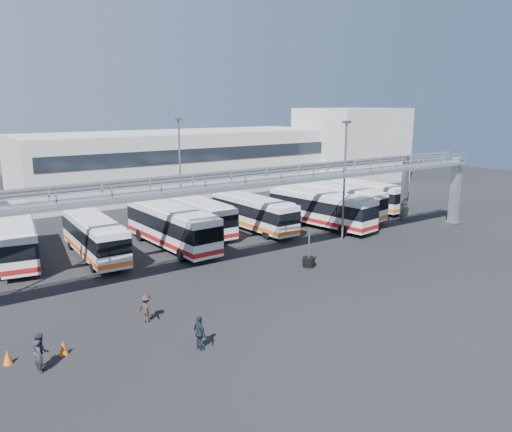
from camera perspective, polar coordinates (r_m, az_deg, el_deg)
ground at (r=31.59m, az=3.01°, el=-8.78°), size 140.00×140.00×0.00m
gantry at (r=34.76m, az=-2.82°, el=2.64°), size 51.40×5.15×7.10m
warehouse at (r=68.61m, az=-8.57°, el=6.19°), size 42.00×14.00×8.00m
building_right at (r=78.93m, az=10.78°, el=8.02°), size 14.00×12.00×11.00m
light_pole_mid at (r=43.02m, az=10.08°, el=4.69°), size 0.70×0.35×10.21m
light_pole_back at (r=50.64m, az=-8.70°, el=5.91°), size 0.70×0.35×10.21m
bus_2 at (r=41.16m, az=-25.59°, el=-2.32°), size 4.02×10.88×3.23m
bus_3 at (r=40.00m, az=-18.01°, el=-2.13°), size 2.80×10.57×3.18m
bus_4 at (r=41.15m, az=-9.63°, el=-1.05°), size 3.17×11.54×3.47m
bus_5 at (r=45.74m, az=-6.83°, el=0.20°), size 2.51×10.47×3.17m
bus_6 at (r=46.42m, az=-0.28°, el=0.48°), size 2.83×10.54×3.17m
bus_7 at (r=48.06m, az=7.42°, el=0.96°), size 4.25×11.54×3.43m
bus_8 at (r=52.18m, az=9.02°, el=1.78°), size 4.43×11.29×3.35m
bus_9 at (r=56.95m, az=12.03°, el=2.45°), size 3.11×10.51×3.15m
pedestrian_a at (r=24.57m, az=-23.55°, el=-14.45°), size 0.44×0.61×1.54m
pedestrian_b at (r=24.84m, az=-23.41°, el=-13.96°), size 0.69×0.86×1.67m
pedestrian_c at (r=27.98m, az=-12.43°, el=-10.27°), size 0.97×1.15×1.55m
pedestrian_d at (r=24.61m, az=-6.46°, el=-13.13°), size 0.44×1.01×1.72m
cone_left at (r=25.88m, az=-21.14°, el=-13.85°), size 0.54×0.54×0.71m
cone_right at (r=26.05m, az=-26.53°, el=-14.22°), size 0.55×0.55×0.68m
tire_stack at (r=36.51m, az=6.04°, el=-5.13°), size 0.90×0.90×2.56m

